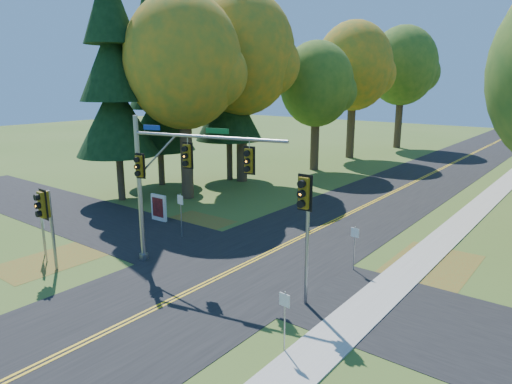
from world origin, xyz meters
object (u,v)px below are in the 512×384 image
Objects in this scene: east_signal_pole at (305,208)px; route_sign_cluster at (42,217)px; traffic_mast at (171,173)px; info_kiosk at (159,208)px.

route_sign_cluster is (-12.25, -3.44, -1.77)m from east_signal_pole.
traffic_mast is 4.51× the size of info_kiosk.
east_signal_pole is 1.73× the size of route_sign_cluster.
east_signal_pole is at bearing -18.95° from info_kiosk.
route_sign_cluster is 1.80× the size of info_kiosk.
info_kiosk is at bearing 161.06° from east_signal_pole.
east_signal_pole is 12.84m from route_sign_cluster.
traffic_mast is 1.45× the size of east_signal_pole.
info_kiosk is at bearing 115.90° from route_sign_cluster.
route_sign_cluster is (-5.64, -3.09, -2.29)m from traffic_mast.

